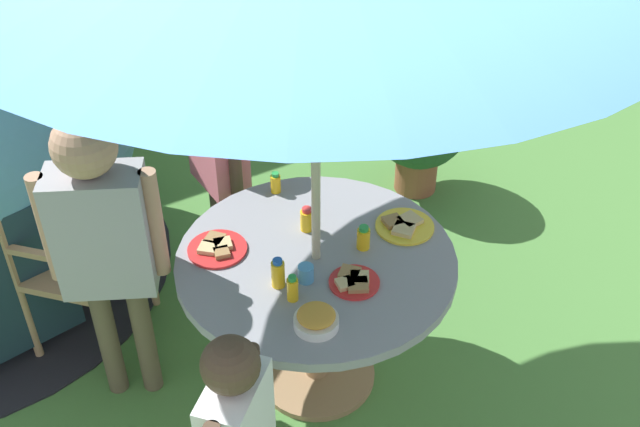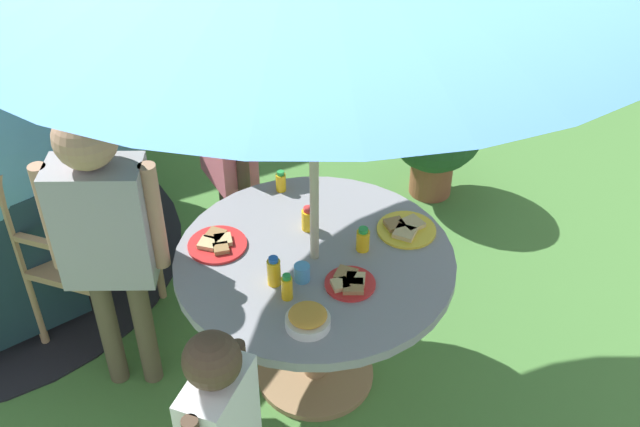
{
  "view_description": "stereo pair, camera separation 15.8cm",
  "coord_description": "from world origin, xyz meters",
  "px_view_note": "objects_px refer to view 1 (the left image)",
  "views": [
    {
      "loc": [
        -1.24,
        -2.05,
        2.79
      ],
      "look_at": [
        0.06,
        0.08,
        0.88
      ],
      "focal_mm": 43.04,
      "sensor_mm": 36.0,
      "label": 1
    },
    {
      "loc": [
        -1.1,
        -2.13,
        2.79
      ],
      "look_at": [
        0.06,
        0.08,
        0.88
      ],
      "focal_mm": 43.04,
      "sensor_mm": 36.0,
      "label": 2
    }
  ],
  "objects_px": {
    "wooden_chair": "(62,239)",
    "plate_near_left": "(404,225)",
    "plate_center_front": "(354,281)",
    "plate_center_back": "(217,248)",
    "potted_plant": "(420,124)",
    "juice_bottle_far_left": "(278,273)",
    "child_in_pink_shirt": "(217,143)",
    "juice_bottle_near_right": "(307,219)",
    "juice_bottle_far_right": "(293,289)",
    "child_in_grey_shirt": "(103,232)",
    "cup_near": "(306,273)",
    "juice_bottle_mid_left": "(276,183)",
    "juice_bottle_mid_right": "(363,238)",
    "snack_bowl": "(316,319)",
    "garden_table": "(316,282)"
  },
  "relations": [
    {
      "from": "potted_plant",
      "to": "snack_bowl",
      "type": "relative_size",
      "value": 4.56
    },
    {
      "from": "child_in_grey_shirt",
      "to": "plate_near_left",
      "type": "distance_m",
      "value": 1.25
    },
    {
      "from": "child_in_grey_shirt",
      "to": "juice_bottle_near_right",
      "type": "relative_size",
      "value": 12.7
    },
    {
      "from": "wooden_chair",
      "to": "potted_plant",
      "type": "distance_m",
      "value": 2.15
    },
    {
      "from": "wooden_chair",
      "to": "plate_center_back",
      "type": "height_order",
      "value": "wooden_chair"
    },
    {
      "from": "child_in_grey_shirt",
      "to": "cup_near",
      "type": "distance_m",
      "value": 0.81
    },
    {
      "from": "juice_bottle_near_right",
      "to": "cup_near",
      "type": "relative_size",
      "value": 1.56
    },
    {
      "from": "child_in_grey_shirt",
      "to": "juice_bottle_mid_left",
      "type": "height_order",
      "value": "child_in_grey_shirt"
    },
    {
      "from": "potted_plant",
      "to": "juice_bottle_far_right",
      "type": "relative_size",
      "value": 6.64
    },
    {
      "from": "juice_bottle_near_right",
      "to": "juice_bottle_mid_right",
      "type": "bearing_deg",
      "value": -58.91
    },
    {
      "from": "plate_center_front",
      "to": "juice_bottle_far_left",
      "type": "bearing_deg",
      "value": 150.3
    },
    {
      "from": "plate_center_front",
      "to": "juice_bottle_mid_left",
      "type": "xyz_separation_m",
      "value": [
        0.04,
        0.71,
        0.03
      ]
    },
    {
      "from": "juice_bottle_near_right",
      "to": "cup_near",
      "type": "distance_m",
      "value": 0.33
    },
    {
      "from": "plate_center_back",
      "to": "cup_near",
      "type": "distance_m",
      "value": 0.42
    },
    {
      "from": "potted_plant",
      "to": "juice_bottle_near_right",
      "type": "bearing_deg",
      "value": -147.4
    },
    {
      "from": "juice_bottle_far_left",
      "to": "child_in_pink_shirt",
      "type": "bearing_deg",
      "value": 78.47
    },
    {
      "from": "wooden_chair",
      "to": "snack_bowl",
      "type": "height_order",
      "value": "wooden_chair"
    },
    {
      "from": "potted_plant",
      "to": "juice_bottle_near_right",
      "type": "xyz_separation_m",
      "value": [
        -1.25,
        -0.8,
        0.33
      ]
    },
    {
      "from": "plate_center_back",
      "to": "juice_bottle_mid_left",
      "type": "bearing_deg",
      "value": 30.02
    },
    {
      "from": "plate_center_front",
      "to": "garden_table",
      "type": "bearing_deg",
      "value": 101.35
    },
    {
      "from": "wooden_chair",
      "to": "juice_bottle_mid_right",
      "type": "bearing_deg",
      "value": -85.42
    },
    {
      "from": "wooden_chair",
      "to": "plate_center_back",
      "type": "bearing_deg",
      "value": -94.75
    },
    {
      "from": "snack_bowl",
      "to": "juice_bottle_mid_left",
      "type": "xyz_separation_m",
      "value": [
        0.28,
        0.83,
        0.01
      ]
    },
    {
      "from": "garden_table",
      "to": "plate_near_left",
      "type": "distance_m",
      "value": 0.45
    },
    {
      "from": "plate_near_left",
      "to": "juice_bottle_mid_right",
      "type": "bearing_deg",
      "value": -175.23
    },
    {
      "from": "wooden_chair",
      "to": "child_in_pink_shirt",
      "type": "xyz_separation_m",
      "value": [
        0.81,
        0.01,
        0.25
      ]
    },
    {
      "from": "wooden_chair",
      "to": "snack_bowl",
      "type": "xyz_separation_m",
      "value": [
        0.63,
        -1.22,
        0.21
      ]
    },
    {
      "from": "juice_bottle_near_right",
      "to": "juice_bottle_far_right",
      "type": "distance_m",
      "value": 0.44
    },
    {
      "from": "plate_near_left",
      "to": "juice_bottle_far_left",
      "type": "distance_m",
      "value": 0.64
    },
    {
      "from": "child_in_pink_shirt",
      "to": "juice_bottle_near_right",
      "type": "height_order",
      "value": "child_in_pink_shirt"
    },
    {
      "from": "wooden_chair",
      "to": "juice_bottle_near_right",
      "type": "xyz_separation_m",
      "value": [
        0.89,
        -0.71,
        0.22
      ]
    },
    {
      "from": "wooden_chair",
      "to": "plate_near_left",
      "type": "bearing_deg",
      "value": -79.3
    },
    {
      "from": "snack_bowl",
      "to": "juice_bottle_far_left",
      "type": "xyz_separation_m",
      "value": [
        -0.01,
        0.27,
        0.03
      ]
    },
    {
      "from": "plate_center_front",
      "to": "juice_bottle_far_left",
      "type": "distance_m",
      "value": 0.3
    },
    {
      "from": "plate_center_front",
      "to": "plate_center_back",
      "type": "bearing_deg",
      "value": 128.39
    },
    {
      "from": "garden_table",
      "to": "plate_center_front",
      "type": "distance_m",
      "value": 0.27
    },
    {
      "from": "juice_bottle_mid_right",
      "to": "cup_near",
      "type": "bearing_deg",
      "value": -170.67
    },
    {
      "from": "child_in_pink_shirt",
      "to": "plate_center_front",
      "type": "bearing_deg",
      "value": 2.01
    },
    {
      "from": "juice_bottle_far_right",
      "to": "juice_bottle_mid_right",
      "type": "relative_size",
      "value": 1.06
    },
    {
      "from": "plate_center_back",
      "to": "cup_near",
      "type": "height_order",
      "value": "cup_near"
    },
    {
      "from": "potted_plant",
      "to": "juice_bottle_mid_left",
      "type": "relative_size",
      "value": 7.48
    },
    {
      "from": "garden_table",
      "to": "wooden_chair",
      "type": "relative_size",
      "value": 1.18
    },
    {
      "from": "potted_plant",
      "to": "juice_bottle_far_left",
      "type": "height_order",
      "value": "juice_bottle_far_left"
    },
    {
      "from": "child_in_grey_shirt",
      "to": "juice_bottle_mid_left",
      "type": "xyz_separation_m",
      "value": [
        0.83,
        0.11,
        -0.14
      ]
    },
    {
      "from": "plate_center_front",
      "to": "juice_bottle_near_right",
      "type": "relative_size",
      "value": 1.8
    },
    {
      "from": "plate_center_back",
      "to": "child_in_grey_shirt",
      "type": "bearing_deg",
      "value": 162.84
    },
    {
      "from": "wooden_chair",
      "to": "juice_bottle_mid_right",
      "type": "distance_m",
      "value": 1.41
    },
    {
      "from": "plate_center_front",
      "to": "juice_bottle_near_right",
      "type": "xyz_separation_m",
      "value": [
        0.02,
        0.39,
        0.04
      ]
    },
    {
      "from": "plate_near_left",
      "to": "juice_bottle_near_right",
      "type": "xyz_separation_m",
      "value": [
        -0.36,
        0.21,
        0.04
      ]
    },
    {
      "from": "juice_bottle_mid_left",
      "to": "wooden_chair",
      "type": "bearing_deg",
      "value": 156.53
    }
  ]
}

